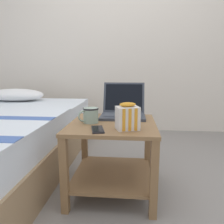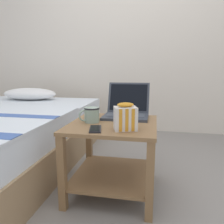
{
  "view_description": "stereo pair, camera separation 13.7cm",
  "coord_description": "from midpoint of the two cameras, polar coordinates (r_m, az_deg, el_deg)",
  "views": [
    {
      "loc": [
        0.13,
        -1.39,
        0.82
      ],
      "look_at": [
        0.0,
        -0.04,
        0.56
      ],
      "focal_mm": 35.0,
      "sensor_mm": 36.0,
      "label": 1
    },
    {
      "loc": [
        0.26,
        -1.37,
        0.82
      ],
      "look_at": [
        0.0,
        -0.04,
        0.56
      ],
      "focal_mm": 35.0,
      "sensor_mm": 36.0,
      "label": 2
    }
  ],
  "objects": [
    {
      "name": "back_wall",
      "position": [
        3.04,
        1.75,
        18.91
      ],
      "size": [
        8.0,
        0.05,
        2.5
      ],
      "color": "beige",
      "rests_on": "ground_plane"
    },
    {
      "name": "cell_phone",
      "position": [
        1.26,
        -6.9,
        -4.56
      ],
      "size": [
        0.1,
        0.16,
        0.01
      ],
      "color": "black",
      "rests_on": "bedside_table"
    },
    {
      "name": "laptop",
      "position": [
        1.62,
        0.51,
        0.56
      ],
      "size": [
        0.32,
        0.33,
        0.24
      ],
      "color": "#333842",
      "rests_on": "bedside_table"
    },
    {
      "name": "snack_bag",
      "position": [
        1.26,
        0.96,
        -1.37
      ],
      "size": [
        0.15,
        0.13,
        0.16
      ],
      "color": "silver",
      "rests_on": "bedside_table"
    },
    {
      "name": "mug_front_left",
      "position": [
        1.44,
        -8.41,
        -0.68
      ],
      "size": [
        0.12,
        0.12,
        0.1
      ],
      "color": "#8CA593",
      "rests_on": "bedside_table"
    },
    {
      "name": "bedside_table",
      "position": [
        1.48,
        -2.52,
        -9.29
      ],
      "size": [
        0.56,
        0.59,
        0.48
      ],
      "color": "olive",
      "rests_on": "ground_plane"
    },
    {
      "name": "ground_plane",
      "position": [
        1.62,
        -2.43,
        -19.74
      ],
      "size": [
        8.0,
        8.0,
        0.0
      ],
      "primitive_type": "plane",
      "color": "gray"
    }
  ]
}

